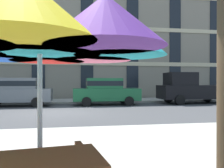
{
  "coord_description": "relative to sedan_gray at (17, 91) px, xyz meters",
  "views": [
    {
      "loc": [
        0.71,
        -11.9,
        1.51
      ],
      "look_at": [
        3.31,
        3.2,
        1.4
      ],
      "focal_mm": 37.82,
      "sensor_mm": 36.0,
      "label": 1
    }
  ],
  "objects": [
    {
      "name": "apartment_building",
      "position": [
        2.68,
        11.29,
        5.45
      ],
      "size": [
        41.39,
        12.08,
        12.8
      ],
      "color": "gray",
      "rests_on": "ground"
    },
    {
      "name": "ground_plane",
      "position": [
        2.68,
        -3.7,
        -0.95
      ],
      "size": [
        120.0,
        120.0,
        0.0
      ],
      "primitive_type": "plane",
      "color": "#424244"
    },
    {
      "name": "sedan_gray",
      "position": [
        0.0,
        0.0,
        0.0
      ],
      "size": [
        4.4,
        1.98,
        1.78
      ],
      "color": "slate",
      "rests_on": "ground"
    },
    {
      "name": "sidewalk_far",
      "position": [
        2.68,
        3.1,
        -0.89
      ],
      "size": [
        56.0,
        3.6,
        0.12
      ],
      "primitive_type": "cube",
      "color": "#9E998E",
      "rests_on": "ground"
    },
    {
      "name": "sedan_green",
      "position": [
        5.63,
        0.0,
        0.0
      ],
      "size": [
        4.4,
        1.98,
        1.78
      ],
      "color": "#195933",
      "rests_on": "ground"
    },
    {
      "name": "pickup_black",
      "position": [
        11.84,
        0.0,
        0.08
      ],
      "size": [
        5.1,
        2.12,
        2.2
      ],
      "color": "black",
      "rests_on": "ground"
    },
    {
      "name": "patio_umbrella",
      "position": [
        3.02,
        -12.7,
        1.15
      ],
      "size": [
        3.11,
        3.11,
        2.43
      ],
      "color": "silver",
      "rests_on": "ground"
    }
  ]
}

